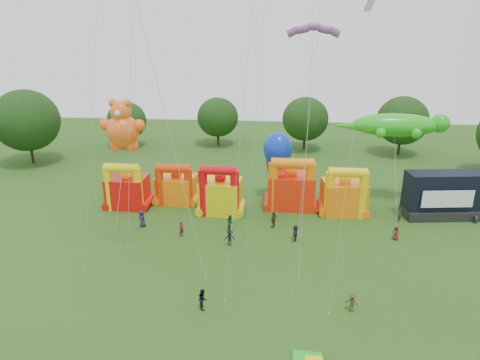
# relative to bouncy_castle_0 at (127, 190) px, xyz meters

# --- Properties ---
(tree_ring) EXTENTS (122.79, 124.89, 12.07)m
(tree_ring) POSITION_rel_bouncy_castle_0_xyz_m (14.16, -25.81, 3.97)
(tree_ring) COLOR #352314
(tree_ring) RESTS_ON ground
(bouncy_castle_0) EXTENTS (4.81, 3.90, 5.98)m
(bouncy_castle_0) POSITION_rel_bouncy_castle_0_xyz_m (0.00, 0.00, 0.00)
(bouncy_castle_0) COLOR red
(bouncy_castle_0) RESTS_ON ground
(bouncy_castle_1) EXTENTS (5.27, 4.51, 5.40)m
(bouncy_castle_1) POSITION_rel_bouncy_castle_0_xyz_m (5.71, 2.03, -0.22)
(bouncy_castle_1) COLOR orange
(bouncy_castle_1) RESTS_ON ground
(bouncy_castle_2) EXTENTS (5.07, 4.20, 6.26)m
(bouncy_castle_2) POSITION_rel_bouncy_castle_0_xyz_m (11.71, -0.67, 0.10)
(bouncy_castle_2) COLOR #D7CD0B
(bouncy_castle_2) RESTS_ON ground
(bouncy_castle_3) EXTENTS (5.67, 4.56, 6.74)m
(bouncy_castle_3) POSITION_rel_bouncy_castle_0_xyz_m (20.19, 1.70, 0.26)
(bouncy_castle_3) COLOR red
(bouncy_castle_3) RESTS_ON ground
(bouncy_castle_4) EXTENTS (5.39, 4.53, 6.11)m
(bouncy_castle_4) POSITION_rel_bouncy_castle_0_xyz_m (26.48, 0.41, 0.04)
(bouncy_castle_4) COLOR orange
(bouncy_castle_4) RESTS_ON ground
(stage_trailer) EXTENTS (8.98, 4.29, 5.47)m
(stage_trailer) POSITION_rel_bouncy_castle_0_xyz_m (37.81, 0.48, 0.36)
(stage_trailer) COLOR black
(stage_trailer) RESTS_ON ground
(teddy_bear_kite) EXTENTS (5.48, 9.77, 13.47)m
(teddy_bear_kite) POSITION_rel_bouncy_castle_0_xyz_m (0.24, -1.38, 4.90)
(teddy_bear_kite) COLOR orange
(teddy_bear_kite) RESTS_ON ground
(gecko_kite) EXTENTS (13.92, 11.30, 11.43)m
(gecko_kite) POSITION_rel_bouncy_castle_0_xyz_m (32.61, 3.57, 5.39)
(gecko_kite) COLOR green
(gecko_kite) RESTS_ON ground
(octopus_kite) EXTENTS (3.70, 7.72, 8.85)m
(octopus_kite) POSITION_rel_bouncy_castle_0_xyz_m (18.45, 4.73, 3.52)
(octopus_kite) COLOR #0C34BC
(octopus_kite) RESTS_ON ground
(parafoil_kites) EXTENTS (20.67, 9.63, 28.39)m
(parafoil_kites) POSITION_rel_bouncy_castle_0_xyz_m (10.61, -11.70, 10.77)
(parafoil_kites) COLOR red
(parafoil_kites) RESTS_ON ground
(diamond_kites) EXTENTS (24.29, 17.51, 37.85)m
(diamond_kites) POSITION_rel_bouncy_castle_0_xyz_m (15.86, -12.45, 12.87)
(diamond_kites) COLOR red
(diamond_kites) RESTS_ON ground
(folded_kite_bundle) EXTENTS (2.05, 1.18, 0.31)m
(folded_kite_bundle) POSITION_rel_bouncy_castle_0_xyz_m (20.83, -24.45, -2.15)
(folded_kite_bundle) COLOR green
(folded_kite_bundle) RESTS_ON ground
(spectator_0) EXTENTS (1.10, 0.94, 1.92)m
(spectator_0) POSITION_rel_bouncy_castle_0_xyz_m (3.47, -5.42, -1.33)
(spectator_0) COLOR #232137
(spectator_0) RESTS_ON ground
(spectator_1) EXTENTS (0.67, 0.75, 1.72)m
(spectator_1) POSITION_rel_bouncy_castle_0_xyz_m (8.39, -7.35, -1.42)
(spectator_1) COLOR maroon
(spectator_1) RESTS_ON ground
(spectator_2) EXTENTS (0.99, 1.10, 1.84)m
(spectator_2) POSITION_rel_bouncy_castle_0_xyz_m (13.44, -5.48, -1.37)
(spectator_2) COLOR #1D4821
(spectator_2) RESTS_ON ground
(spectator_3) EXTENTS (1.15, 0.72, 1.70)m
(spectator_3) POSITION_rel_bouncy_castle_0_xyz_m (13.77, -8.91, -1.44)
(spectator_3) COLOR black
(spectator_3) RESTS_ON ground
(spectator_4) EXTENTS (0.98, 1.21, 1.92)m
(spectator_4) POSITION_rel_bouncy_castle_0_xyz_m (18.19, -4.32, -1.33)
(spectator_4) COLOR #403019
(spectator_4) RESTS_ON ground
(spectator_5) EXTENTS (0.56, 1.66, 1.78)m
(spectator_5) POSITION_rel_bouncy_castle_0_xyz_m (20.49, -7.23, -1.40)
(spectator_5) COLOR #25233A
(spectator_5) RESTS_ON ground
(spectator_6) EXTENTS (0.91, 0.80, 1.57)m
(spectator_6) POSITION_rel_bouncy_castle_0_xyz_m (31.06, -6.17, -1.50)
(spectator_6) COLOR #5C201A
(spectator_6) RESTS_ON ground
(spectator_7) EXTENTS (0.66, 0.68, 1.57)m
(spectator_7) POSITION_rel_bouncy_castle_0_xyz_m (32.60, -1.61, -1.50)
(spectator_7) COLOR #16381A
(spectator_7) RESTS_ON ground
(spectator_8) EXTENTS (0.89, 1.01, 1.73)m
(spectator_8) POSITION_rel_bouncy_castle_0_xyz_m (12.79, -19.52, -1.42)
(spectator_8) COLOR black
(spectator_8) RESTS_ON ground
(spectator_9) EXTENTS (1.18, 0.98, 1.59)m
(spectator_9) POSITION_rel_bouncy_castle_0_xyz_m (24.55, -18.84, -1.49)
(spectator_9) COLOR #45371B
(spectator_9) RESTS_ON ground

